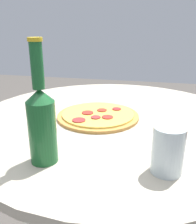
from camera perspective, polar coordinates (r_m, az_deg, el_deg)
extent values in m
cylinder|color=#B2A893|center=(1.08, 3.01, -20.90)|extent=(0.11, 0.11, 0.73)
cylinder|color=#B2A893|center=(0.88, 3.45, -2.02)|extent=(0.99, 0.99, 0.02)
cylinder|color=#B77F3D|center=(0.87, 0.00, -0.92)|extent=(0.28, 0.28, 0.01)
cylinder|color=#E0BC4C|center=(0.87, 0.00, -0.43)|extent=(0.25, 0.25, 0.01)
cylinder|color=maroon|center=(0.89, 0.91, 0.43)|extent=(0.03, 0.03, 0.00)
cylinder|color=maroon|center=(0.81, -4.41, -1.86)|extent=(0.04, 0.04, 0.00)
cylinder|color=maroon|center=(0.91, 4.30, 0.71)|extent=(0.03, 0.03, 0.00)
cylinder|color=maroon|center=(0.83, -0.53, -1.22)|extent=(0.03, 0.03, 0.00)
cylinder|color=#A42A22|center=(0.83, 2.17, -1.15)|extent=(0.04, 0.04, 0.00)
cylinder|color=#A02A1F|center=(0.87, -2.39, -0.17)|extent=(0.04, 0.04, 0.00)
cylinder|color=#195628|center=(0.59, -12.56, -4.56)|extent=(0.07, 0.07, 0.15)
cone|color=#195628|center=(0.56, -13.24, 3.76)|extent=(0.07, 0.07, 0.03)
cylinder|color=#195628|center=(0.55, -13.77, 10.23)|extent=(0.03, 0.03, 0.10)
cylinder|color=gold|center=(0.54, -14.25, 15.83)|extent=(0.03, 0.03, 0.01)
cylinder|color=silver|center=(0.57, 15.69, -8.37)|extent=(0.07, 0.07, 0.11)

